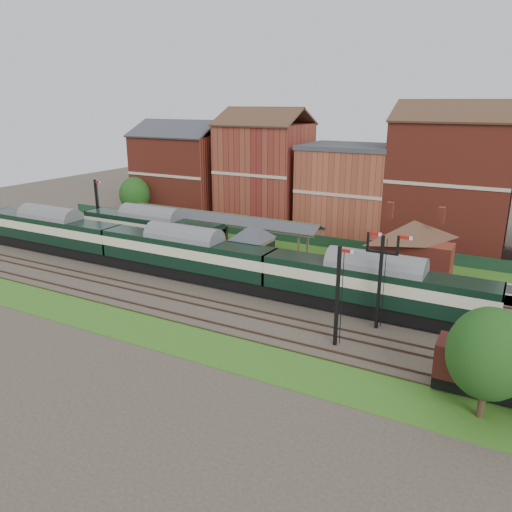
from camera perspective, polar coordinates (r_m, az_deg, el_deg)
The scene contains 18 objects.
ground at distance 49.43m, azimuth 0.83°, elevation -4.24°, with size 160.00×160.00×0.00m, color #473D33.
grass_back at distance 63.26m, azimuth 7.59°, elevation 0.50°, with size 90.00×4.50×0.06m, color #2D6619.
grass_front at distance 40.12m, azimuth -7.29°, elevation -9.71°, with size 90.00×5.00×0.06m, color #2D6619.
fence at distance 64.86m, azimuth 8.26°, elevation 1.56°, with size 90.00×0.12×1.50m, color #193823.
platform at distance 59.61m, azimuth 0.94°, elevation 0.08°, with size 55.00×3.40×1.00m, color #2D2D2D.
signal_box at distance 52.44m, azimuth -0.40°, elevation 0.73°, with size 5.40×5.40×6.00m.
brick_hut at distance 49.89m, azimuth 7.68°, elevation -2.73°, with size 3.20×2.64×2.94m.
station_building at distance 53.26m, azimuth 17.39°, elevation 1.04°, with size 8.10×8.10×5.90m.
canopy at distance 61.46m, azimuth -4.02°, elevation 4.51°, with size 26.00×3.89×4.08m.
semaphore_bracket at distance 41.60m, azimuth 14.05°, elevation -2.21°, with size 3.60×0.25×8.18m.
semaphore_platform_end at distance 72.13m, azimuth -17.67°, elevation 5.30°, with size 1.23×0.25×8.00m.
semaphore_siding at distance 38.23m, azimuth 9.32°, elevation -4.42°, with size 1.23×0.25×8.00m.
town_backdrop at distance 70.05m, azimuth 10.38°, elevation 7.87°, with size 69.00×10.00×16.00m.
dmu_train at distance 53.33m, azimuth -8.17°, elevation 0.31°, with size 61.12×3.21×4.70m.
platform_railcar at distance 64.17m, azimuth -11.80°, elevation 2.99°, with size 20.05×3.16×4.62m.
goods_van_a at distance 35.62m, azimuth 24.53°, elevation -11.39°, with size 5.77×2.50×3.50m.
tree_far at distance 32.17m, azimuth 25.10°, elevation -10.10°, with size 4.82×4.82×7.03m.
tree_back at distance 80.51m, azimuth -13.69°, elevation 6.84°, with size 4.75×4.75×6.93m.
Camera 1 is at (21.34, -40.72, 18.17)m, focal length 35.00 mm.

